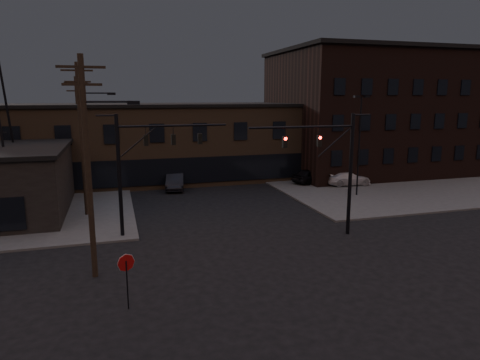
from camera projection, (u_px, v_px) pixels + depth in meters
name	position (u px, v px, depth m)	size (l,w,h in m)	color
ground	(283.00, 270.00, 22.64)	(140.00, 140.00, 0.00)	black
sidewalk_ne	(388.00, 175.00, 49.46)	(30.00, 30.00, 0.15)	#474744
building_row	(190.00, 142.00, 48.22)	(40.00, 12.00, 8.00)	brown
building_right	(371.00, 114.00, 51.89)	(22.00, 16.00, 14.00)	black
traffic_signal_near	(335.00, 162.00, 27.42)	(7.12, 0.24, 8.00)	black
traffic_signal_far	(139.00, 161.00, 27.33)	(7.12, 0.24, 8.00)	black
stop_sign	(126.00, 269.00, 18.19)	(0.72, 0.33, 2.48)	black
utility_pole_near	(89.00, 163.00, 20.77)	(3.70, 0.28, 11.00)	black
utility_pole_mid	(82.00, 137.00, 31.73)	(3.70, 0.28, 11.50)	black
utility_pole_far	(79.00, 130.00, 42.79)	(2.20, 0.28, 11.00)	black
lot_light_a	(360.00, 137.00, 38.38)	(1.50, 0.28, 9.14)	black
lot_light_b	(384.00, 131.00, 44.76)	(1.50, 0.28, 9.14)	black
parked_car_lot_a	(311.00, 175.00, 44.84)	(1.81, 4.49, 1.53)	black
parked_car_lot_b	(348.00, 179.00, 43.59)	(1.89, 4.66, 1.35)	silver
car_crossing	(175.00, 181.00, 42.35)	(1.69, 4.86, 1.60)	black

